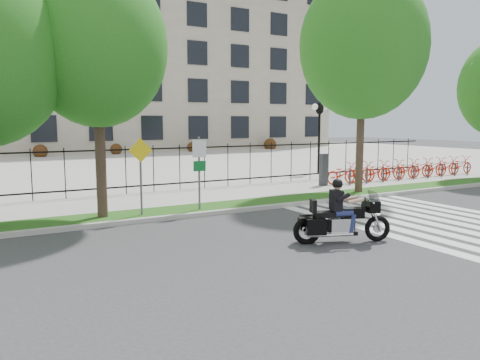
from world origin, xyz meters
TOP-DOWN VIEW (x-y plane):
  - ground at (0.00, 0.00)m, footprint 120.00×120.00m
  - curb at (0.00, 4.10)m, footprint 60.00×0.20m
  - grass_verge at (0.00, 4.95)m, footprint 60.00×1.50m
  - sidewalk at (0.00, 7.45)m, footprint 60.00×3.50m
  - plaza at (0.00, 25.00)m, footprint 80.00×34.00m
  - crosswalk_stripes at (4.83, 0.00)m, footprint 5.70×8.00m
  - iron_fence at (0.00, 9.20)m, footprint 30.00×0.06m
  - office_building at (0.00, 44.92)m, footprint 60.00×21.90m
  - lamp_post_right at (10.00, 12.00)m, footprint 1.06×0.70m
  - street_tree_1 at (-4.36, 4.95)m, footprint 4.34×4.34m
  - street_tree_2 at (6.54, 4.95)m, footprint 5.30×5.30m
  - bike_share_station at (11.98, 7.20)m, footprint 11.16×0.88m
  - sign_pole_regulatory at (-1.14, 4.58)m, footprint 0.50×0.09m
  - sign_pole_warning at (-3.19, 4.58)m, footprint 0.78×0.09m
  - motorcycle_rider at (0.50, -0.80)m, footprint 2.52×1.33m

SIDE VIEW (x-z plane):
  - ground at x=0.00m, z-range 0.00..0.00m
  - crosswalk_stripes at x=4.83m, z-range 0.00..0.01m
  - plaza at x=0.00m, z-range 0.00..0.10m
  - curb at x=0.00m, z-range 0.00..0.15m
  - grass_verge at x=0.00m, z-range 0.00..0.15m
  - sidewalk at x=0.00m, z-range 0.00..0.15m
  - bike_share_station at x=11.98m, z-range -0.08..1.42m
  - motorcycle_rider at x=0.50m, z-range -0.34..1.70m
  - iron_fence at x=0.00m, z-range 0.15..2.15m
  - sign_pole_regulatory at x=-1.14m, z-range 0.49..2.99m
  - sign_pole_warning at x=-3.19m, z-range 0.50..2.99m
  - lamp_post_right at x=10.00m, z-range 1.08..5.33m
  - street_tree_1 at x=-4.36m, z-range 1.54..9.35m
  - street_tree_2 at x=6.54m, z-range 1.68..10.87m
  - office_building at x=0.00m, z-range -0.11..20.04m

